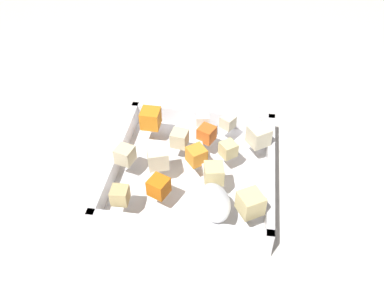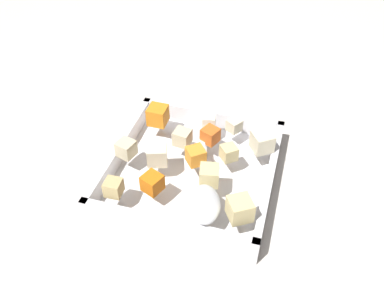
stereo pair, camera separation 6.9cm
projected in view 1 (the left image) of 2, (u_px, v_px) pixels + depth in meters
The scene contains 17 objects.
ground_plane at pixel (189, 173), 0.74m from camera, with size 4.00×4.00×0.00m, color beige.
baking_dish at pixel (192, 172), 0.72m from camera, with size 0.28×0.28×0.05m.
carrot_chunk_rim_edge at pixel (159, 187), 0.63m from camera, with size 0.03×0.03×0.03m, color orange.
carrot_chunk_far_right at pixel (207, 134), 0.72m from camera, with size 0.03×0.03×0.03m, color orange.
carrot_chunk_far_left at pixel (196, 155), 0.68m from camera, with size 0.03×0.03×0.03m, color orange.
carrot_chunk_back_center at pixel (151, 118), 0.75m from camera, with size 0.03×0.03×0.03m, color orange.
potato_chunk_corner_nw at pixel (228, 149), 0.69m from camera, with size 0.02×0.02×0.02m, color #E0CC89.
potato_chunk_front_center at pixel (228, 122), 0.75m from camera, with size 0.02×0.02×0.02m, color beige.
potato_chunk_heap_top at pixel (250, 203), 0.60m from camera, with size 0.03×0.03×0.03m, color #E0CC89.
potato_chunk_near_left at pixel (214, 173), 0.65m from camera, with size 0.03×0.03×0.03m, color #E0CC89.
potato_chunk_under_handle at pixel (125, 155), 0.68m from camera, with size 0.03×0.03×0.03m, color beige.
potato_chunk_corner_sw at pixel (158, 158), 0.67m from camera, with size 0.03×0.03×0.03m, color beige.
potato_chunk_heap_side at pixel (259, 136), 0.71m from camera, with size 0.03×0.03×0.03m, color beige.
potato_chunk_mid_right at pixel (179, 138), 0.71m from camera, with size 0.03×0.03×0.03m, color beige.
potato_chunk_mid_left at pixel (120, 195), 0.62m from camera, with size 0.03×0.03×0.03m, color tan.
parsnip_chunk_center at pixel (202, 120), 0.75m from camera, with size 0.02×0.02×0.02m, color silver.
serving_spoon at pixel (213, 195), 0.62m from camera, with size 0.25×0.10×0.02m.
Camera 1 is at (-0.51, -0.08, 0.53)m, focal length 38.67 mm.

